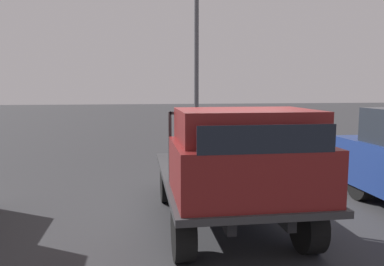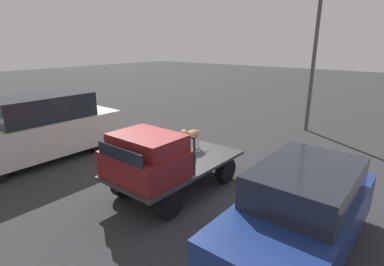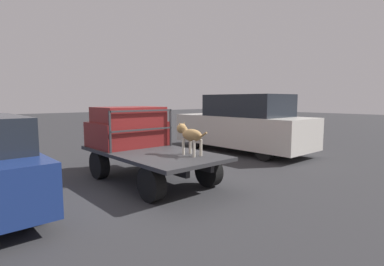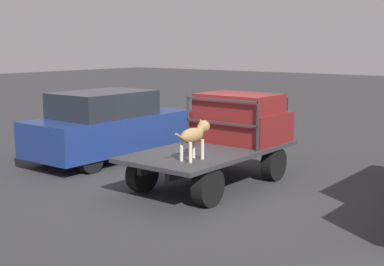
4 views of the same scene
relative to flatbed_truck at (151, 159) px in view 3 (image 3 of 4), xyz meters
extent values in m
plane|color=#2D2D30|center=(0.00, 0.00, -0.54)|extent=(80.00, 80.00, 0.00)
cylinder|color=black|center=(1.15, 0.77, -0.20)|extent=(0.68, 0.24, 0.68)
cylinder|color=black|center=(1.15, -0.77, -0.20)|extent=(0.68, 0.24, 0.68)
cylinder|color=black|center=(-1.15, 0.77, -0.20)|extent=(0.68, 0.24, 0.68)
cylinder|color=black|center=(-1.15, -0.77, -0.20)|extent=(0.68, 0.24, 0.68)
cube|color=black|center=(0.00, 0.32, 0.03)|extent=(3.40, 0.10, 0.18)
cube|color=black|center=(0.00, -0.32, 0.03)|extent=(3.40, 0.10, 0.18)
cube|color=#2D2D30|center=(0.00, 0.00, 0.16)|extent=(3.70, 1.86, 0.08)
cube|color=maroon|center=(1.11, 0.00, 0.51)|extent=(1.38, 1.74, 0.63)
cube|color=maroon|center=(1.00, 0.00, 1.02)|extent=(1.17, 1.60, 0.38)
cube|color=black|center=(1.79, 0.00, 0.96)|extent=(0.02, 1.42, 0.29)
cube|color=#2D2D30|center=(0.35, 0.85, 0.68)|extent=(0.04, 0.04, 0.95)
cube|color=#2D2D30|center=(0.35, -0.85, 0.68)|extent=(0.04, 0.04, 0.95)
cube|color=#2D2D30|center=(0.35, 0.00, 1.13)|extent=(0.04, 1.70, 0.04)
cube|color=#2D2D30|center=(0.35, 0.00, 0.68)|extent=(0.04, 1.70, 0.04)
cylinder|color=beige|center=(-0.88, -0.25, 0.38)|extent=(0.06, 0.06, 0.35)
cylinder|color=beige|center=(-0.88, -0.45, 0.38)|extent=(0.06, 0.06, 0.35)
cylinder|color=beige|center=(-1.23, -0.25, 0.38)|extent=(0.06, 0.06, 0.35)
cylinder|color=beige|center=(-1.23, -0.45, 0.38)|extent=(0.06, 0.06, 0.35)
ellipsoid|color=olive|center=(-1.05, -0.35, 0.64)|extent=(0.56, 0.26, 0.26)
sphere|color=beige|center=(-0.90, -0.35, 0.59)|extent=(0.12, 0.12, 0.12)
cylinder|color=olive|center=(-0.81, -0.35, 0.71)|extent=(0.19, 0.15, 0.18)
sphere|color=olive|center=(-0.70, -0.35, 0.76)|extent=(0.22, 0.22, 0.22)
cone|color=beige|center=(-0.61, -0.35, 0.74)|extent=(0.12, 0.12, 0.12)
cone|color=olive|center=(-0.72, -0.29, 0.85)|extent=(0.06, 0.08, 0.10)
cone|color=olive|center=(-0.72, -0.41, 0.85)|extent=(0.06, 0.08, 0.10)
cylinder|color=olive|center=(-1.39, -0.35, 0.67)|extent=(0.24, 0.04, 0.16)
cylinder|color=black|center=(1.83, 2.66, -0.24)|extent=(0.60, 0.20, 0.60)
cylinder|color=black|center=(-0.76, 2.66, -0.24)|extent=(0.60, 0.20, 0.60)
cylinder|color=black|center=(2.94, -4.06, -0.24)|extent=(0.60, 0.20, 0.60)
cylinder|color=black|center=(2.94, -5.80, -0.24)|extent=(0.60, 0.20, 0.60)
cylinder|color=black|center=(-0.34, -4.06, -0.24)|extent=(0.60, 0.20, 0.60)
cylinder|color=black|center=(-0.34, -5.80, -0.24)|extent=(0.60, 0.20, 0.60)
cube|color=beige|center=(1.30, -4.93, 0.25)|extent=(5.28, 2.02, 1.09)
cube|color=#1E232B|center=(1.04, -4.93, 1.19)|extent=(2.90, 1.82, 0.79)
camera|label=1|loc=(5.30, -1.26, 1.47)|focal=35.00mm
camera|label=2|loc=(5.37, 4.83, 3.20)|focal=28.00mm
camera|label=3|loc=(-5.81, 3.88, 1.40)|focal=28.00mm
camera|label=4|loc=(-8.35, -6.01, 2.22)|focal=50.00mm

